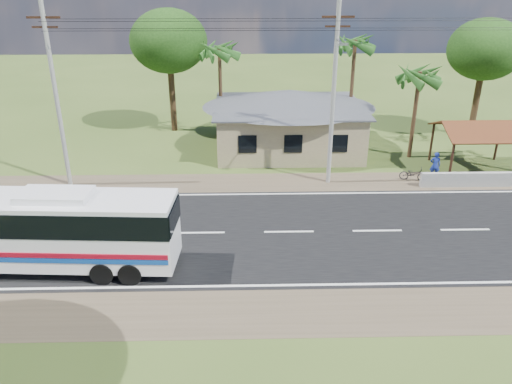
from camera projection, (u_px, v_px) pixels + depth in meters
ground at (289, 232)px, 25.20m from camera, size 120.00×120.00×0.00m
road at (289, 232)px, 25.19m from camera, size 120.00×16.00×0.03m
house at (288, 114)px, 36.04m from camera, size 12.40×10.00×5.00m
waiting_shed at (480, 130)px, 32.15m from camera, size 5.20×4.48×3.35m
concrete_barrier at (477, 179)px, 30.40m from camera, size 7.00×0.30×0.90m
utility_poles at (328, 90)px, 28.86m from camera, size 32.80×2.22×11.00m
palm_near at (420, 76)px, 33.16m from camera, size 2.80×2.80×6.70m
palm_mid at (355, 45)px, 36.61m from camera, size 2.80×2.80×8.20m
palm_far at (219, 51)px, 37.04m from camera, size 2.80×2.80×7.70m
tree_behind_house at (169, 41)px, 38.60m from camera, size 6.00×6.00×9.61m
tree_behind_shed at (485, 50)px, 37.48m from camera, size 5.60×5.60×9.02m
coach_bus at (38, 225)px, 21.33m from camera, size 12.02×3.20×3.69m
motorcycle at (413, 174)px, 31.27m from camera, size 1.76×1.02×0.88m
person at (435, 165)px, 31.46m from camera, size 0.71×0.54×1.74m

